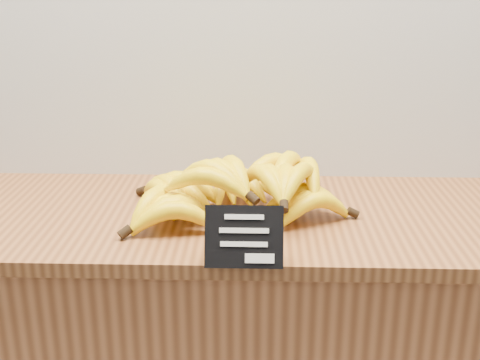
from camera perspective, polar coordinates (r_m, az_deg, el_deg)
name	(u,v)px	position (r m, az deg, el deg)	size (l,w,h in m)	color
counter_top	(241,217)	(1.35, 0.06, -3.52)	(1.43, 0.54, 0.03)	brown
chalkboard_sign	(244,237)	(1.09, 0.38, -5.42)	(0.14, 0.01, 0.11)	black
banana_pile	(235,189)	(1.31, -0.47, -0.90)	(0.51, 0.35, 0.13)	yellow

